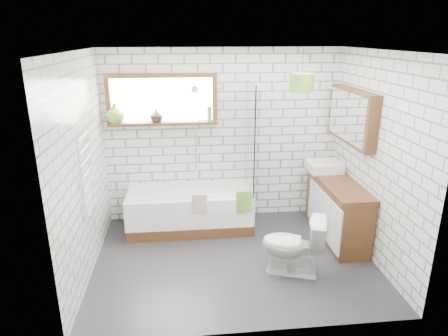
{
  "coord_description": "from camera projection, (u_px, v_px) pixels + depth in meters",
  "views": [
    {
      "loc": [
        -0.59,
        -4.33,
        2.66
      ],
      "look_at": [
        -0.1,
        0.25,
        1.12
      ],
      "focal_mm": 32.0,
      "sensor_mm": 36.0,
      "label": 1
    }
  ],
  "objects": [
    {
      "name": "floor",
      "position": [
        234.0,
        259.0,
        4.99
      ],
      "size": [
        3.4,
        2.6,
        0.01
      ],
      "primitive_type": "cube",
      "color": "black",
      "rests_on": "ground"
    },
    {
      "name": "ceiling",
      "position": [
        236.0,
        50.0,
        4.19
      ],
      "size": [
        3.4,
        2.6,
        0.01
      ],
      "primitive_type": "cube",
      "color": "white",
      "rests_on": "ground"
    },
    {
      "name": "wall_back",
      "position": [
        223.0,
        136.0,
        5.82
      ],
      "size": [
        3.4,
        0.01,
        2.5
      ],
      "primitive_type": "cube",
      "color": "white",
      "rests_on": "ground"
    },
    {
      "name": "wall_front",
      "position": [
        255.0,
        211.0,
        3.36
      ],
      "size": [
        3.4,
        0.01,
        2.5
      ],
      "primitive_type": "cube",
      "color": "white",
      "rests_on": "ground"
    },
    {
      "name": "wall_left",
      "position": [
        82.0,
        169.0,
        4.42
      ],
      "size": [
        0.01,
        2.6,
        2.5
      ],
      "primitive_type": "cube",
      "color": "white",
      "rests_on": "ground"
    },
    {
      "name": "wall_right",
      "position": [
        376.0,
        159.0,
        4.76
      ],
      "size": [
        0.01,
        2.6,
        2.5
      ],
      "primitive_type": "cube",
      "color": "white",
      "rests_on": "ground"
    },
    {
      "name": "window",
      "position": [
        162.0,
        100.0,
        5.52
      ],
      "size": [
        1.52,
        0.16,
        0.68
      ],
      "primitive_type": "cube",
      "color": "#3B2110",
      "rests_on": "wall_back"
    },
    {
      "name": "towel_radiator",
      "position": [
        87.0,
        173.0,
        4.44
      ],
      "size": [
        0.06,
        0.52,
        1.0
      ],
      "primitive_type": "cube",
      "color": "white",
      "rests_on": "wall_left"
    },
    {
      "name": "mirror_cabinet",
      "position": [
        352.0,
        116.0,
        5.19
      ],
      "size": [
        0.16,
        1.2,
        0.7
      ],
      "primitive_type": "cube",
      "color": "#3B2110",
      "rests_on": "wall_right"
    },
    {
      "name": "shower_riser",
      "position": [
        195.0,
        131.0,
        5.7
      ],
      "size": [
        0.02,
        0.02,
        1.3
      ],
      "primitive_type": "cylinder",
      "color": "silver",
      "rests_on": "wall_back"
    },
    {
      "name": "bathtub",
      "position": [
        190.0,
        210.0,
        5.71
      ],
      "size": [
        1.74,
        0.77,
        0.56
      ],
      "primitive_type": "cube",
      "color": "white",
      "rests_on": "floor"
    },
    {
      "name": "shower_screen",
      "position": [
        250.0,
        138.0,
        5.47
      ],
      "size": [
        0.02,
        0.72,
        1.5
      ],
      "primitive_type": "cube",
      "color": "white",
      "rests_on": "bathtub"
    },
    {
      "name": "towel_green",
      "position": [
        244.0,
        201.0,
        5.33
      ],
      "size": [
        0.21,
        0.06,
        0.28
      ],
      "primitive_type": "cube",
      "color": "#578F2B",
      "rests_on": "bathtub"
    },
    {
      "name": "towel_beige",
      "position": [
        200.0,
        203.0,
        5.27
      ],
      "size": [
        0.19,
        0.05,
        0.25
      ],
      "primitive_type": "cube",
      "color": "tan",
      "rests_on": "bathtub"
    },
    {
      "name": "vanity",
      "position": [
        337.0,
        209.0,
        5.43
      ],
      "size": [
        0.45,
        1.41,
        0.8
      ],
      "primitive_type": "cube",
      "color": "#3B2110",
      "rests_on": "floor"
    },
    {
      "name": "basin",
      "position": [
        324.0,
        166.0,
        5.7
      ],
      "size": [
        0.46,
        0.4,
        0.13
      ],
      "primitive_type": "cube",
      "color": "white",
      "rests_on": "vanity"
    },
    {
      "name": "tap",
      "position": [
        335.0,
        162.0,
        5.69
      ],
      "size": [
        0.04,
        0.04,
        0.17
      ],
      "primitive_type": "cylinder",
      "rotation": [
        0.0,
        0.0,
        0.33
      ],
      "color": "silver",
      "rests_on": "vanity"
    },
    {
      "name": "toilet",
      "position": [
        293.0,
        245.0,
        4.59
      ],
      "size": [
        0.61,
        0.8,
        0.72
      ],
      "primitive_type": "imported",
      "rotation": [
        0.0,
        0.0,
        -1.9
      ],
      "color": "white",
      "rests_on": "floor"
    },
    {
      "name": "vase_olive",
      "position": [
        115.0,
        114.0,
        5.48
      ],
      "size": [
        0.31,
        0.31,
        0.28
      ],
      "primitive_type": "imported",
      "rotation": [
        0.0,
        0.0,
        0.17
      ],
      "color": "#5E942D",
      "rests_on": "window"
    },
    {
      "name": "vase_dark",
      "position": [
        156.0,
        117.0,
        5.55
      ],
      "size": [
        0.2,
        0.2,
        0.19
      ],
      "primitive_type": "imported",
      "rotation": [
        0.0,
        0.0,
        0.11
      ],
      "color": "black",
      "rests_on": "window"
    },
    {
      "name": "bottle",
      "position": [
        209.0,
        115.0,
        5.62
      ],
      "size": [
        0.08,
        0.08,
        0.2
      ],
      "primitive_type": "cylinder",
      "rotation": [
        0.0,
        0.0,
        0.36
      ],
      "color": "#5E942D",
      "rests_on": "window"
    },
    {
      "name": "pendant",
      "position": [
        301.0,
        82.0,
        4.91
      ],
      "size": [
        0.3,
        0.3,
        0.22
      ],
      "primitive_type": "cylinder",
      "color": "#578F2B",
      "rests_on": "ceiling"
    }
  ]
}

